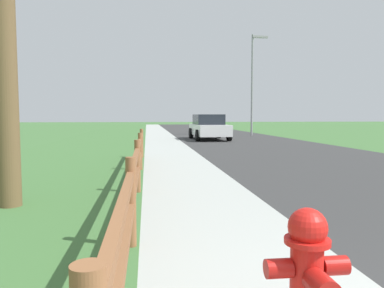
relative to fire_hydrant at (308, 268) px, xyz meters
The scene contains 8 objects.
ground_plane 23.65m from the fire_hydrant, 87.84° to the left, with size 120.00×120.00×0.00m, color #3F6D36.
road_asphalt 26.01m from the fire_hydrant, 80.28° to the left, with size 7.00×66.00×0.01m, color #343434.
curb_concrete 25.72m from the fire_hydrant, 94.70° to the left, with size 6.00×66.00×0.01m, color #A8ADA6.
grass_verge 25.88m from the fire_hydrant, 98.01° to the left, with size 5.00×66.00×0.00m, color #3F6D36.
fire_hydrant is the anchor object (origin of this frame).
rail_fence 4.76m from the fire_hydrant, 104.50° to the left, with size 0.11×11.54×0.97m.
parked_suv_white 19.76m from the fire_hydrant, 82.25° to the left, with size 2.06×4.56×1.50m.
street_lamp 24.81m from the fire_hydrant, 74.46° to the left, with size 1.17×0.20×7.14m.
Camera 1 is at (-1.91, -0.82, 1.41)m, focal length 34.55 mm.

